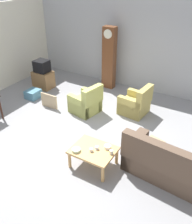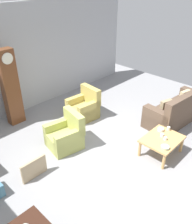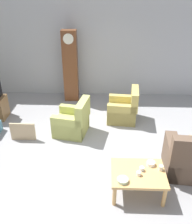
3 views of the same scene
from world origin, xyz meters
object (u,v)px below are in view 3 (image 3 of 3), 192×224
(armchair_olive_far, at_px, (124,110))
(bowl_white_stacked, at_px, (151,163))
(armchair_olive_near, at_px, (73,122))
(cup_blue_rimmed, at_px, (142,169))
(coffee_table_wood, at_px, (138,175))
(framed_picture_leaning, at_px, (23,132))
(bowl_shallow_green, at_px, (123,180))
(cup_cream_tall, at_px, (161,168))
(grandfather_clock, at_px, (70,67))
(cup_white_porcelain, at_px, (139,173))

(armchair_olive_far, distance_m, bowl_white_stacked, 2.44)
(armchair_olive_near, height_order, cup_blue_rimmed, armchair_olive_near)
(coffee_table_wood, bearing_deg, armchair_olive_far, 91.95)
(coffee_table_wood, bearing_deg, framed_picture_leaning, 149.04)
(framed_picture_leaning, height_order, bowl_shallow_green, bowl_shallow_green)
(armchair_olive_near, bearing_deg, bowl_shallow_green, -62.41)
(bowl_white_stacked, bearing_deg, cup_cream_tall, -38.54)
(armchair_olive_far, bearing_deg, cup_cream_tall, -78.98)
(framed_picture_leaning, xyz_separation_m, cup_blue_rimmed, (2.64, -1.50, 0.27))
(cup_cream_tall, bearing_deg, cup_blue_rimmed, -175.89)
(armchair_olive_near, distance_m, cup_cream_tall, 2.58)
(framed_picture_leaning, height_order, cup_blue_rimmed, cup_blue_rimmed)
(armchair_olive_near, height_order, grandfather_clock, grandfather_clock)
(bowl_white_stacked, distance_m, bowl_shallow_green, 0.69)
(armchair_olive_near, xyz_separation_m, bowl_white_stacked, (1.66, -1.70, 0.19))
(cup_white_porcelain, relative_size, cup_cream_tall, 0.83)
(coffee_table_wood, xyz_separation_m, cup_blue_rimmed, (0.06, 0.05, 0.10))
(coffee_table_wood, height_order, bowl_white_stacked, bowl_white_stacked)
(armchair_olive_far, distance_m, bowl_shallow_green, 2.86)
(bowl_shallow_green, bearing_deg, armchair_olive_near, 117.59)
(armchair_olive_near, xyz_separation_m, coffee_table_wood, (1.41, -1.90, 0.09))
(framed_picture_leaning, relative_size, bowl_white_stacked, 3.94)
(armchair_olive_far, bearing_deg, grandfather_clock, 141.94)
(coffee_table_wood, height_order, cup_white_porcelain, cup_white_porcelain)
(cup_blue_rimmed, relative_size, bowl_white_stacked, 0.53)
(armchair_olive_near, height_order, cup_cream_tall, armchair_olive_near)
(armchair_olive_far, height_order, coffee_table_wood, armchair_olive_far)
(armchair_olive_far, height_order, bowl_shallow_green, armchair_olive_far)
(coffee_table_wood, distance_m, cup_cream_tall, 0.43)
(framed_picture_leaning, bearing_deg, cup_cream_tall, -26.29)
(cup_cream_tall, xyz_separation_m, bowl_white_stacked, (-0.16, 0.12, -0.01))
(cup_blue_rimmed, distance_m, cup_cream_tall, 0.34)
(coffee_table_wood, relative_size, cup_cream_tall, 10.25)
(armchair_olive_near, bearing_deg, cup_blue_rimmed, -51.51)
(grandfather_clock, xyz_separation_m, bowl_shallow_green, (1.39, -4.09, -0.61))
(armchair_olive_far, bearing_deg, cup_blue_rimmed, -86.60)
(cup_white_porcelain, bearing_deg, bowl_shallow_green, -150.91)
(armchair_olive_near, relative_size, cup_blue_rimmed, 11.47)
(cup_cream_tall, height_order, bowl_white_stacked, cup_cream_tall)
(armchair_olive_far, bearing_deg, bowl_white_stacked, -82.04)
(armchair_olive_far, xyz_separation_m, cup_blue_rimmed, (0.15, -2.56, 0.19))
(coffee_table_wood, height_order, cup_blue_rimmed, cup_blue_rimmed)
(coffee_table_wood, distance_m, grandfather_clock, 4.27)
(framed_picture_leaning, bearing_deg, grandfather_clock, 68.80)
(armchair_olive_near, bearing_deg, bowl_white_stacked, -45.76)
(armchair_olive_near, distance_m, cup_white_porcelain, 2.43)
(cup_white_porcelain, bearing_deg, armchair_olive_near, 125.37)
(cup_white_porcelain, bearing_deg, grandfather_clock, 113.07)
(grandfather_clock, bearing_deg, cup_cream_tall, -61.13)
(armchair_olive_near, relative_size, grandfather_clock, 0.42)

